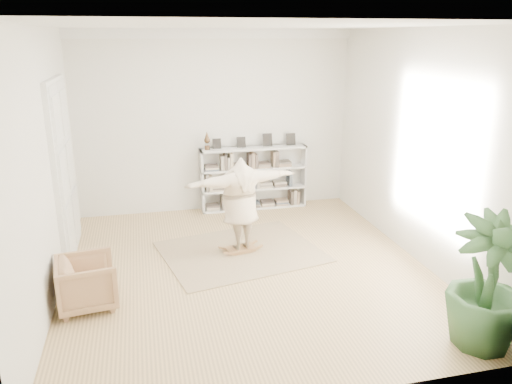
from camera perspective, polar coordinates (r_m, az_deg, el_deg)
floor at (r=7.85m, az=-1.00°, el=-8.79°), size 6.00×6.00×0.00m
room_shell at (r=9.94m, az=-4.89°, el=17.61°), size 6.00×6.00×6.00m
doors at (r=8.53m, az=-21.05°, el=2.21°), size 0.09×1.78×2.92m
bookshelf at (r=10.35m, az=-0.30°, el=1.54°), size 2.20×0.35×1.64m
armchair at (r=7.07m, az=-18.73°, el=-9.79°), size 0.86×0.84×0.69m
rug at (r=8.42m, az=-1.75°, el=-6.83°), size 2.86×2.47×0.02m
rocker_board at (r=8.40m, az=-1.75°, el=-6.48°), size 0.53×0.38×0.10m
person at (r=8.10m, az=-1.80°, el=-1.10°), size 1.97×0.90×1.55m
houseplant at (r=6.31m, az=24.98°, el=-9.39°), size 1.13×1.13×1.60m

